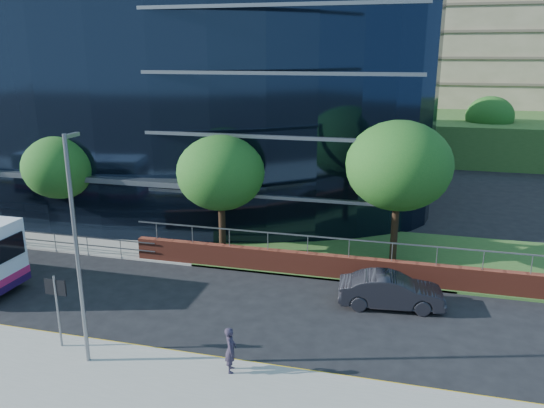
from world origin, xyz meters
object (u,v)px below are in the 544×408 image
(tree_far_c, at_px, (221,173))
(parked_car, at_px, (391,291))
(tree_dist_e, at_px, (490,116))
(streetlight_east, at_px, (77,246))
(pedestrian, at_px, (231,350))
(street_sign, at_px, (56,296))
(tree_far_d, at_px, (399,166))
(tree_far_b, at_px, (60,167))

(tree_far_c, distance_m, parked_car, 10.65)
(tree_dist_e, xyz_separation_m, parked_car, (-7.90, -35.02, -3.80))
(tree_dist_e, relative_size, streetlight_east, 0.81)
(pedestrian, bearing_deg, tree_far_c, 5.89)
(street_sign, bearing_deg, tree_far_d, 45.22)
(parked_car, relative_size, pedestrian, 2.76)
(tree_far_b, distance_m, tree_dist_e, 40.74)
(pedestrian, bearing_deg, streetlight_east, 81.90)
(streetlight_east, xyz_separation_m, pedestrian, (5.07, 0.63, -3.48))
(streetlight_east, bearing_deg, tree_far_c, 84.89)
(street_sign, xyz_separation_m, tree_far_d, (11.50, 11.59, 3.04))
(streetlight_east, relative_size, pedestrian, 4.95)
(street_sign, distance_m, streetlight_east, 2.80)
(streetlight_east, xyz_separation_m, parked_car, (10.10, 7.15, -3.71))
(tree_far_c, distance_m, pedestrian, 11.85)
(street_sign, height_order, tree_far_b, tree_far_b)
(tree_far_c, height_order, pedestrian, tree_far_c)
(tree_dist_e, bearing_deg, streetlight_east, -113.11)
(parked_car, bearing_deg, tree_far_b, 70.60)
(tree_far_c, distance_m, tree_far_d, 9.08)
(street_sign, height_order, tree_far_d, tree_far_d)
(street_sign, height_order, tree_far_c, tree_far_c)
(tree_far_c, xyz_separation_m, parked_car, (9.10, -4.02, -3.80))
(tree_far_b, distance_m, streetlight_east, 14.74)
(tree_far_d, distance_m, tree_dist_e, 31.06)
(tree_far_d, distance_m, parked_car, 6.71)
(tree_dist_e, height_order, pedestrian, tree_dist_e)
(street_sign, distance_m, tree_far_d, 16.61)
(street_sign, relative_size, pedestrian, 1.73)
(pedestrian, bearing_deg, tree_dist_e, -32.51)
(parked_car, height_order, pedestrian, pedestrian)
(tree_far_b, distance_m, pedestrian, 18.18)
(tree_dist_e, xyz_separation_m, streetlight_east, (-18.00, -42.17, -0.10))
(streetlight_east, bearing_deg, tree_far_d, 50.60)
(tree_far_b, xyz_separation_m, pedestrian, (14.07, -11.04, -3.25))
(street_sign, height_order, streetlight_east, streetlight_east)
(tree_far_b, height_order, streetlight_east, streetlight_east)
(street_sign, relative_size, parked_car, 0.63)
(tree_far_c, bearing_deg, tree_far_b, 177.14)
(tree_far_c, height_order, parked_car, tree_far_c)
(tree_far_b, distance_m, parked_car, 19.93)
(tree_far_c, height_order, tree_dist_e, same)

